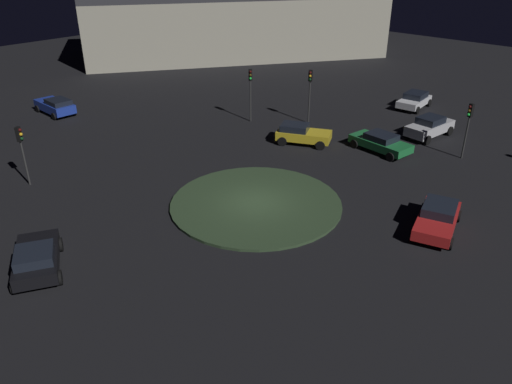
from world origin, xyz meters
name	(u,v)px	position (x,y,z in m)	size (l,w,h in m)	color
ground_plane	(256,205)	(0.00, 0.00, 0.00)	(116.42, 116.42, 0.00)	black
roundabout_island	(256,203)	(0.00, 0.00, 0.08)	(9.83, 9.83, 0.15)	#2D4228
car_blue	(55,106)	(-23.94, 0.26, 0.76)	(4.26, 2.05, 1.43)	#1E38A5
car_yellow	(302,134)	(-4.07, 9.33, 0.76)	(4.30, 3.32, 1.44)	gold
car_black	(37,258)	(-2.87, -11.53, 0.74)	(4.31, 3.48, 1.39)	black
car_green	(381,142)	(1.01, 11.94, 0.70)	(4.59, 2.50, 1.32)	#1E7238
car_white	(414,100)	(-2.10, 23.03, 0.74)	(2.35, 4.03, 1.40)	white
car_red	(438,218)	(8.79, 4.45, 0.71)	(3.00, 4.57, 1.35)	red
car_silver	(430,127)	(2.22, 17.09, 0.82)	(2.39, 4.43, 1.60)	silver
traffic_light_north	(469,120)	(5.82, 14.71, 2.78)	(0.36, 0.39, 3.89)	#2D2D2D
traffic_light_southwest	(21,144)	(-12.06, -7.67, 2.69)	(0.40, 0.37, 3.77)	#2D2D2D
traffic_light_northwest	(310,86)	(-6.51, 13.31, 3.11)	(0.37, 0.39, 4.38)	#2D2D2D
traffic_light_northwest_near	(250,85)	(-10.30, 10.37, 3.09)	(0.39, 0.39, 4.35)	#2D2D2D
store_building	(233,22)	(-31.04, 28.83, 3.95)	(32.69, 38.91, 7.89)	#ADA893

